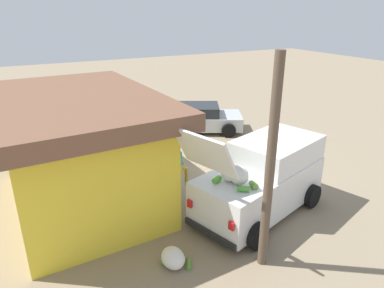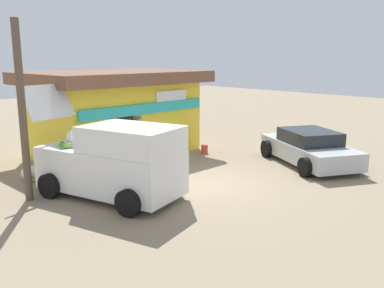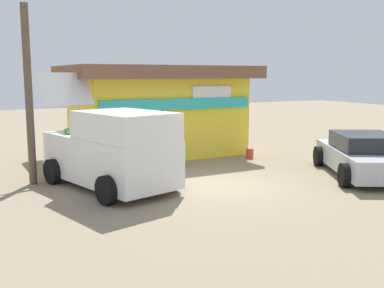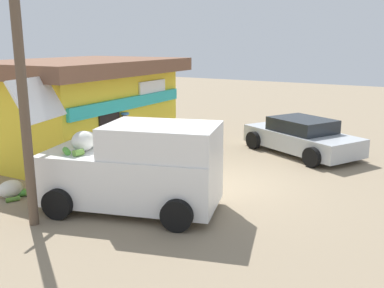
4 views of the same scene
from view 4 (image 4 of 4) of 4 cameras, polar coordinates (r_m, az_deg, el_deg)
The scene contains 9 objects.
ground_plane at distance 11.90m, azimuth 3.32°, elevation -5.20°, with size 60.00×60.00×0.00m, color gray.
storefront_bar at distance 14.74m, azimuth -13.87°, elevation 4.75°, with size 6.78×4.78×3.20m.
delivery_van at distance 9.90m, azimuth -7.27°, elevation -3.09°, with size 2.99×4.79×2.96m.
parked_sedan at distance 15.36m, azimuth 14.19°, elevation 0.92°, with size 3.46×4.46×1.22m.
vendor_standing at distance 13.34m, azimuth -8.70°, elevation 1.02°, with size 0.55×0.43×1.69m.
customer_bending at distance 12.24m, azimuth -10.98°, elevation -0.93°, with size 0.75×0.76×1.29m.
unloaded_banana_pile at distance 11.72m, azimuth -22.58°, elevation -5.56°, with size 0.72×0.67×0.43m.
paint_bucket at distance 15.59m, azimuth -0.76°, elevation -0.05°, with size 0.26×0.26×0.34m, color #BF3F33.
utility_pole at distance 9.31m, azimuth -21.12°, elevation 3.61°, with size 0.20×0.20×4.70m, color brown.
Camera 4 is at (-10.02, -5.20, 3.78)m, focal length 40.62 mm.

